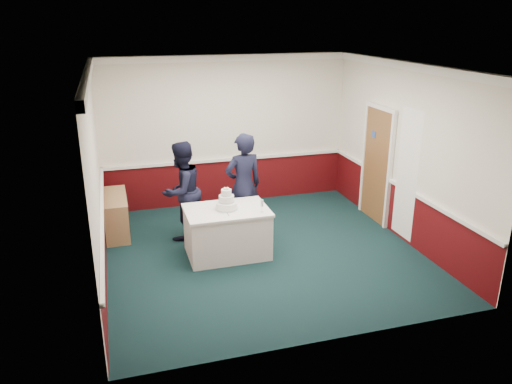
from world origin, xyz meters
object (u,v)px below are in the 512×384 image
object	(u,v)px
champagne_flute	(262,204)
person_man	(182,191)
cake_knife	(228,214)
person_woman	(243,186)
sideboard	(116,215)
wedding_cake	(227,203)
cake_table	(227,232)

from	to	relation	value
champagne_flute	person_man	size ratio (longest dim) A/B	0.12
cake_knife	person_man	distance (m)	1.21
cake_knife	person_woman	size ratio (longest dim) A/B	0.12
sideboard	person_man	xyz separation A→B (m)	(1.12, -0.51, 0.51)
person_man	person_woman	world-z (taller)	person_woman
cake_knife	person_woman	distance (m)	0.99
champagne_flute	person_woman	size ratio (longest dim) A/B	0.11
cake_knife	wedding_cake	bearing A→B (deg)	84.28
sideboard	person_man	distance (m)	1.33
wedding_cake	cake_knife	world-z (taller)	wedding_cake
champagne_flute	person_man	xyz separation A→B (m)	(-1.08, 1.16, -0.07)
sideboard	wedding_cake	size ratio (longest dim) A/B	3.30
sideboard	cake_table	size ratio (longest dim) A/B	0.91
cake_table	cake_knife	distance (m)	0.44
sideboard	cake_knife	xyz separation A→B (m)	(1.67, -1.59, 0.44)
sideboard	person_man	bearing A→B (deg)	-24.74
sideboard	cake_knife	bearing A→B (deg)	-43.64
champagne_flute	cake_table	bearing A→B (deg)	150.75
champagne_flute	person_man	distance (m)	1.59
cake_table	person_man	bearing A→B (deg)	123.59
cake_table	cake_knife	size ratio (longest dim) A/B	6.00
sideboard	person_woman	distance (m)	2.35
champagne_flute	sideboard	bearing A→B (deg)	142.76
person_woman	champagne_flute	bearing A→B (deg)	83.64
champagne_flute	person_man	bearing A→B (deg)	133.10
cake_table	champagne_flute	xyz separation A→B (m)	(0.50, -0.28, 0.53)
person_woman	wedding_cake	bearing A→B (deg)	46.10
sideboard	wedding_cake	bearing A→B (deg)	-39.32
wedding_cake	champagne_flute	world-z (taller)	wedding_cake
sideboard	person_woman	bearing A→B (deg)	-18.88
cake_table	cake_knife	world-z (taller)	cake_knife
wedding_cake	person_man	world-z (taller)	person_man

